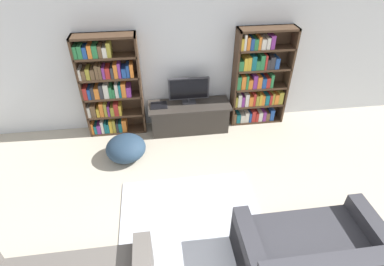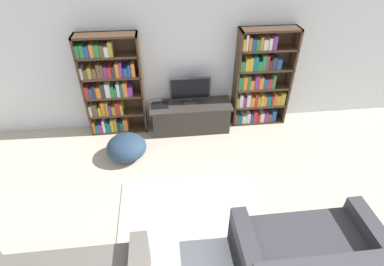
{
  "view_description": "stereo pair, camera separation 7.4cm",
  "coord_description": "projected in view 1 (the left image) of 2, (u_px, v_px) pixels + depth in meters",
  "views": [
    {
      "loc": [
        -0.43,
        -0.68,
        3.31
      ],
      "look_at": [
        0.04,
        2.82,
        0.7
      ],
      "focal_mm": 28.0,
      "sensor_mm": 36.0,
      "label": 1
    },
    {
      "loc": [
        -0.35,
        -0.69,
        3.31
      ],
      "look_at": [
        0.04,
        2.82,
        0.7
      ],
      "focal_mm": 28.0,
      "sensor_mm": 36.0,
      "label": 2
    }
  ],
  "objects": [
    {
      "name": "wall_back",
      "position": [
        179.0,
        57.0,
        5.16
      ],
      "size": [
        8.8,
        0.06,
        2.6
      ],
      "color": "silver",
      "rests_on": "ground_plane"
    },
    {
      "name": "television",
      "position": [
        189.0,
        90.0,
        5.28
      ],
      "size": [
        0.72,
        0.16,
        0.49
      ],
      "color": "#2D2D33",
      "rests_on": "tv_stand"
    },
    {
      "name": "beanbag_ottoman",
      "position": [
        126.0,
        148.0,
        4.9
      ],
      "size": [
        0.65,
        0.65,
        0.39
      ],
      "primitive_type": "ellipsoid",
      "color": "#23384C",
      "rests_on": "ground_plane"
    },
    {
      "name": "bookshelf_right",
      "position": [
        258.0,
        80.0,
        5.43
      ],
      "size": [
        1.01,
        0.3,
        1.8
      ],
      "color": "#422D1E",
      "rests_on": "ground_plane"
    },
    {
      "name": "area_rug",
      "position": [
        192.0,
        225.0,
        3.92
      ],
      "size": [
        1.88,
        1.76,
        0.02
      ],
      "color": "#B2B7C1",
      "rests_on": "ground_plane"
    },
    {
      "name": "bookshelf_left",
      "position": [
        109.0,
        88.0,
        5.13
      ],
      "size": [
        1.01,
        0.3,
        1.8
      ],
      "color": "#422D1E",
      "rests_on": "ground_plane"
    },
    {
      "name": "tv_stand",
      "position": [
        189.0,
        117.0,
        5.53
      ],
      "size": [
        1.47,
        0.52,
        0.53
      ],
      "color": "#332D28",
      "rests_on": "ground_plane"
    },
    {
      "name": "couch_right_sofa",
      "position": [
        314.0,
        258.0,
        3.25
      ],
      "size": [
        1.59,
        1.0,
        0.85
      ],
      "color": "#2D2D33",
      "rests_on": "ground_plane"
    },
    {
      "name": "laptop",
      "position": [
        159.0,
        105.0,
        5.33
      ],
      "size": [
        0.29,
        0.24,
        0.03
      ],
      "color": "#28282D",
      "rests_on": "tv_stand"
    }
  ]
}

